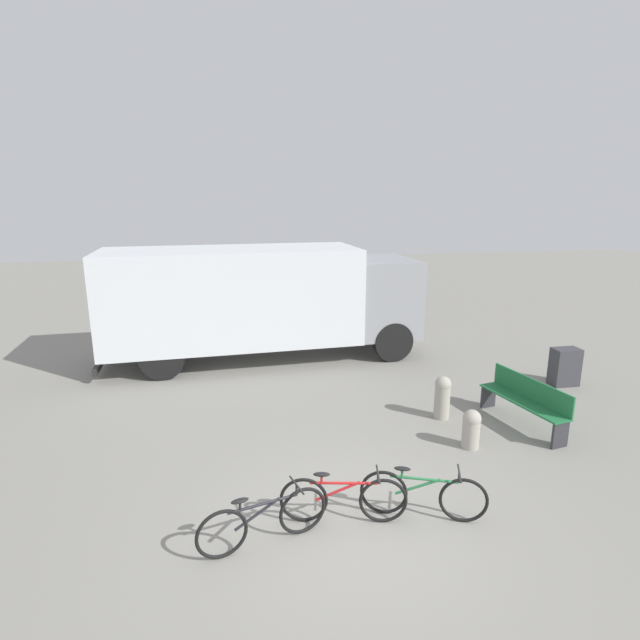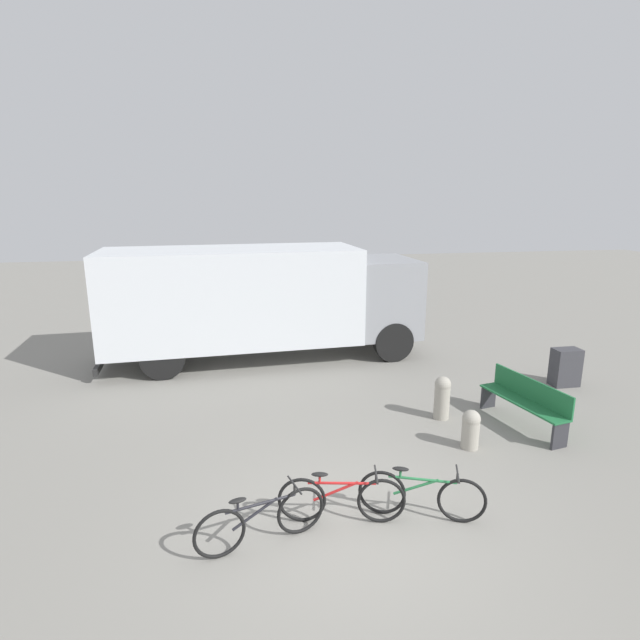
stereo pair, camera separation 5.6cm
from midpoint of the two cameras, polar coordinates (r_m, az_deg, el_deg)
ground_plane at (r=7.11m, az=3.31°, el=-22.48°), size 60.00×60.00×0.00m
delivery_truck at (r=13.09m, az=-6.98°, el=2.63°), size 8.27×2.76×2.94m
park_bench at (r=10.20m, az=22.29°, el=-8.40°), size 0.77×1.97×0.92m
bicycle_near at (r=6.65m, az=-6.76°, el=-21.79°), size 1.65×0.58×0.73m
bicycle_middle at (r=6.99m, az=2.41°, el=-19.73°), size 1.67×0.49×0.73m
bicycle_far at (r=7.19m, az=11.43°, el=-18.97°), size 1.60×0.69×0.73m
bollard_near_bench at (r=9.10m, az=16.73°, el=-11.67°), size 0.31×0.31×0.69m
bollard_far_bench at (r=10.05m, az=13.66°, el=-8.38°), size 0.32×0.32×0.86m
utility_box at (r=12.71m, az=26.07°, el=-4.82°), size 0.60×0.38×0.87m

